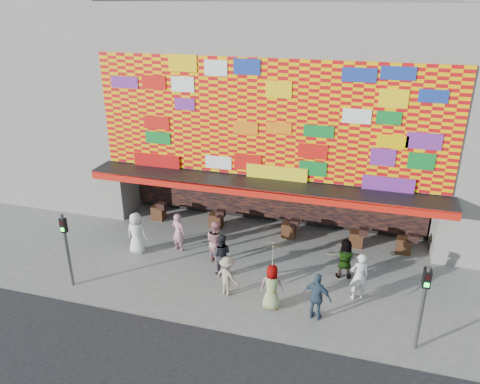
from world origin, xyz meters
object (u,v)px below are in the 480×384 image
Objects in this scene: ped_b at (178,232)px; ped_c at (221,255)px; signal_left at (66,242)px; ped_g at (272,287)px; ped_f at (345,259)px; ped_h at (359,277)px; ped_i at (216,241)px; ped_e at (317,297)px; ped_d at (227,276)px; ped_a at (136,233)px; signal_right at (424,299)px; parasol at (273,254)px.

ped_c reaches higher than ped_b.
ped_g is at bearing 5.66° from signal_left.
ped_g is at bearing 42.47° from ped_f.
ped_c is 5.28m from ped_h.
ped_i is (-5.80, 1.03, -0.02)m from ped_h.
ped_i reaches higher than ped_b.
ped_b is 5.56m from ped_g.
ped_h reaches higher than ped_e.
ped_c is at bearing 23.93° from signal_left.
ped_g is at bearing 176.85° from ped_i.
ped_g is (2.39, -1.56, -0.02)m from ped_c.
ped_g is (-1.59, 0.15, -0.02)m from ped_e.
ped_d is 3.38m from ped_e.
ped_a is 8.69m from ped_f.
signal_right is 4.95m from ped_g.
ped_i is (-7.71, 3.21, -0.95)m from signal_right.
ped_i reaches higher than ped_f.
ped_g is (-2.29, -2.72, 0.04)m from ped_f.
ped_c reaches higher than ped_g.
ped_h is (1.30, 1.57, 0.05)m from ped_e.
ped_c is at bearing 6.49° from ped_f.
parasol is at bearing 84.88° from ped_g.
ped_h reaches higher than ped_f.
ped_d is at bearing 5.13° from ped_e.
ped_i is (-2.91, 2.45, 0.05)m from ped_g.
ped_a is 1.07× the size of ped_g.
ped_a is 1.06× the size of ped_b.
signal_left is 1.00× the size of signal_right.
ped_c is at bearing 157.07° from ped_i.
ped_g is 0.90× the size of parasol.
ped_f is (4.04, 2.36, 0.05)m from ped_d.
signal_right reaches higher than parasol.
ped_a is 6.74m from ped_g.
ped_c is 4.83m from ped_f.
ped_a is at bearing 41.53° from ped_i.
ped_b is at bearing -11.72° from ped_e.
ped_g is (4.76, -2.87, -0.01)m from ped_b.
ped_g is at bearing 162.06° from ped_a.
signal_right is 10.26m from ped_b.
signal_right is 1.83× the size of ped_f.
ped_b is 7.03m from ped_e.
ped_b is 2.70m from ped_c.
ped_i is at bearing -40.04° from ped_d.
ped_i is (-4.50, 2.60, 0.03)m from ped_e.
signal_right is 1.65× the size of ped_i.
ped_e is at bearing 169.30° from signal_right.
ped_f is 0.88× the size of ped_h.
ped_a reaches higher than ped_c.
ped_e is (7.97, -2.33, -0.04)m from ped_a.
signal_left is at bearing 0.54° from ped_g.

